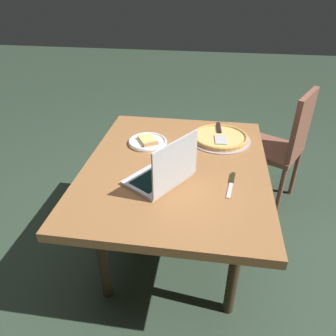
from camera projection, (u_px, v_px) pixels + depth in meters
ground_plane at (174, 256)px, 2.10m from camera, size 12.00×12.00×0.00m
dining_table at (176, 176)px, 1.76m from camera, size 1.21×0.97×0.70m
laptop at (164, 173)px, 1.55m from camera, size 0.39×0.36×0.25m
pizza_plate at (148, 142)px, 1.92m from camera, size 0.23×0.23×0.04m
pizza_tray at (220, 137)px, 1.96m from camera, size 0.37×0.37×0.04m
table_knife at (231, 182)px, 1.57m from camera, size 0.22×0.05×0.01m
chair_near at (283, 144)px, 2.33m from camera, size 0.51×0.51×0.91m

